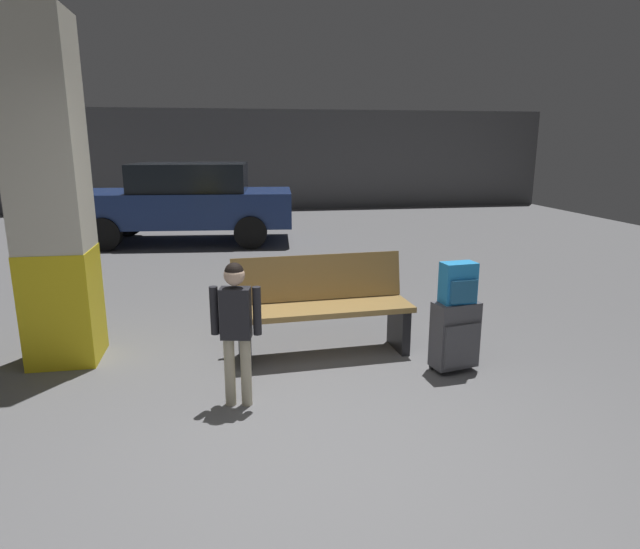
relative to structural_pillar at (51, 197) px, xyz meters
The scene contains 8 objects.
ground_plane 3.21m from the structural_pillar, 45.52° to the left, with size 18.00×18.00×0.10m, color slate.
garage_back_wall 11.07m from the structural_pillar, 79.63° to the left, with size 18.00×0.12×2.80m, color #565658.
structural_pillar is the anchor object (origin of this frame).
bench 2.50m from the structural_pillar, ahead, with size 1.63×0.62×0.89m.
suitcase 3.59m from the structural_pillar, 14.39° to the right, with size 0.41×0.30×0.60m.
backpack_bright 3.48m from the structural_pillar, 14.40° to the right, with size 0.29×0.22×0.34m.
child 2.03m from the structural_pillar, 37.81° to the right, with size 0.36×0.24×1.08m.
parked_car_far 5.93m from the structural_pillar, 83.18° to the left, with size 4.24×2.10×1.51m.
Camera 1 is at (-0.55, -2.91, 1.90)m, focal length 30.38 mm.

